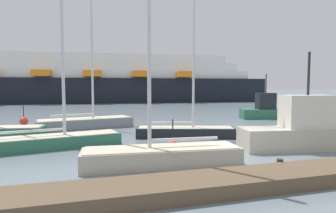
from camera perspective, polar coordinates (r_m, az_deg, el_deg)
name	(u,v)px	position (r m, az deg, el deg)	size (l,w,h in m)	color
ground_plane	(245,158)	(13.78, 15.30, -10.03)	(600.00, 600.00, 0.00)	slate
dock_pier	(298,175)	(11.04, 24.81, -12.52)	(26.85, 1.94, 0.58)	brown
sailboat_1	(162,152)	(11.99, -1.27, -9.24)	(6.74, 2.22, 11.50)	#BCB29E
sailboat_2	(54,137)	(16.48, -22.12, -5.77)	(7.25, 3.06, 12.53)	#2D6B51
sailboat_3	(86,122)	(23.36, -16.28, -2.96)	(7.52, 3.65, 10.84)	gray
sailboat_4	(335,119)	(27.99, 30.80, -2.23)	(7.33, 2.80, 11.07)	#BCB29E
sailboat_5	(186,128)	(18.48, 3.59, -4.41)	(6.49, 3.21, 12.49)	black
fishing_boat_0	(303,130)	(16.60, 25.69, -4.26)	(6.66, 2.80, 5.13)	#BCB29E
fishing_boat_1	(267,110)	(30.95, 19.48, -0.69)	(5.84, 2.81, 4.63)	#2D6B51
channel_buoy_0	(24,121)	(27.27, -27.21, -2.62)	(0.72, 0.72, 1.68)	red
channel_buoy_1	(173,144)	(14.87, 0.96, -7.71)	(0.54, 0.54, 1.62)	red
cruise_ship	(49,81)	(64.14, -23.04, 4.87)	(92.44, 20.23, 14.58)	black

